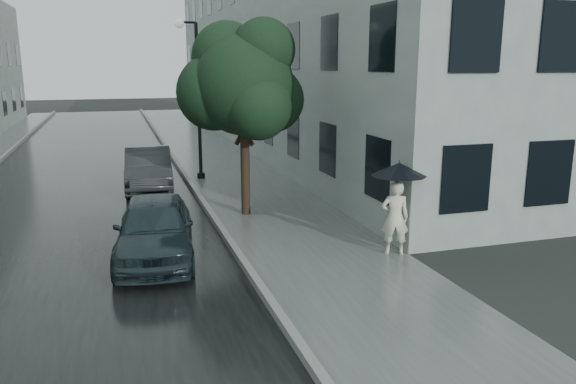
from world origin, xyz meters
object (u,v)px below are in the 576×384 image
object	(u,v)px
lamp_post	(194,90)
car_near	(155,228)
pedestrian	(395,218)
street_tree	(243,83)
car_far	(148,169)

from	to	relation	value
lamp_post	car_near	world-z (taller)	lamp_post
pedestrian	street_tree	bearing A→B (deg)	-42.01
pedestrian	car_far	distance (m)	9.41
pedestrian	car_near	distance (m)	5.10
car_near	lamp_post	bearing A→B (deg)	82.06
pedestrian	car_near	size ratio (longest dim) A/B	0.42
street_tree	pedestrian	bearing A→B (deg)	-61.93
lamp_post	car_far	size ratio (longest dim) A/B	1.34
street_tree	car_far	size ratio (longest dim) A/B	1.27
car_near	car_far	xyz separation A→B (m)	(0.31, 6.94, 0.01)
lamp_post	car_far	world-z (taller)	lamp_post
pedestrian	lamp_post	world-z (taller)	lamp_post
pedestrian	street_tree	distance (m)	5.59
car_far	lamp_post	bearing A→B (deg)	38.68
car_far	pedestrian	bearing A→B (deg)	-57.52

